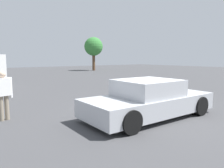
{
  "coord_description": "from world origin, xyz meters",
  "views": [
    {
      "loc": [
        -5.47,
        -4.88,
        1.94
      ],
      "look_at": [
        -0.29,
        1.79,
        0.9
      ],
      "focal_mm": 34.26,
      "sensor_mm": 36.0,
      "label": 1
    }
  ],
  "objects": [
    {
      "name": "ground_plane",
      "position": [
        0.0,
        0.0,
        0.0
      ],
      "size": [
        80.0,
        80.0,
        0.0
      ],
      "primitive_type": "plane",
      "color": "#424244"
    },
    {
      "name": "sedan_foreground",
      "position": [
        -0.31,
        -0.21,
        0.57
      ],
      "size": [
        4.56,
        2.06,
        1.24
      ],
      "rotation": [
        0.0,
        0.0,
        -0.03
      ],
      "color": "#B7BABF",
      "rests_on": "ground_plane"
    },
    {
      "name": "pedestrian",
      "position": [
        -4.14,
        2.29,
        0.91
      ],
      "size": [
        0.56,
        0.32,
        1.54
      ],
      "rotation": [
        0.0,
        0.0,
        1.78
      ],
      "color": "gray",
      "rests_on": "ground_plane"
    },
    {
      "name": "tree_back_center",
      "position": [
        12.37,
        22.62,
        3.58
      ],
      "size": [
        2.79,
        2.79,
        5.02
      ],
      "color": "brown",
      "rests_on": "ground_plane"
    }
  ]
}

